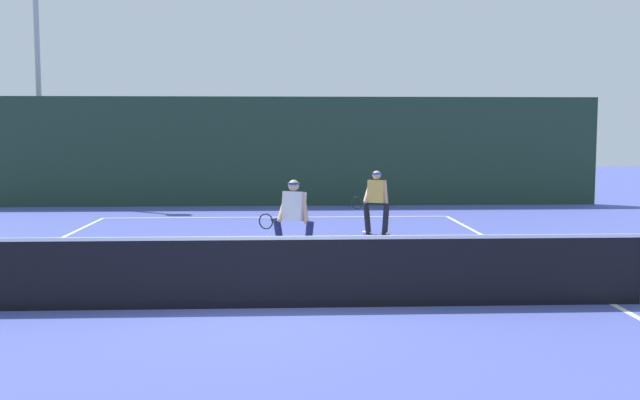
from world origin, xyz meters
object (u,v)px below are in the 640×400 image
tennis_ball_extra (248,281)px  light_pole (37,47)px  tennis_ball (335,287)px  player_near (293,217)px  player_far (376,200)px

tennis_ball_extra → light_pole: bearing=119.5°
tennis_ball → light_pole: (-9.00, 13.99, 5.21)m
player_near → light_pole: bearing=-27.0°
tennis_ball → light_pole: 17.43m
player_near → player_far: size_ratio=1.02×
tennis_ball → light_pole: bearing=122.8°
light_pole → tennis_ball_extra: bearing=-60.5°
player_near → player_far: 4.02m
player_far → light_pole: (-10.37, 8.03, 4.41)m
tennis_ball → light_pole: light_pole is taller
player_near → tennis_ball: size_ratio=23.52×
player_near → player_far: player_near is taller
tennis_ball → tennis_ball_extra: same height
player_far → tennis_ball_extra: bearing=89.4°
player_near → tennis_ball: (0.62, -2.46, -0.81)m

